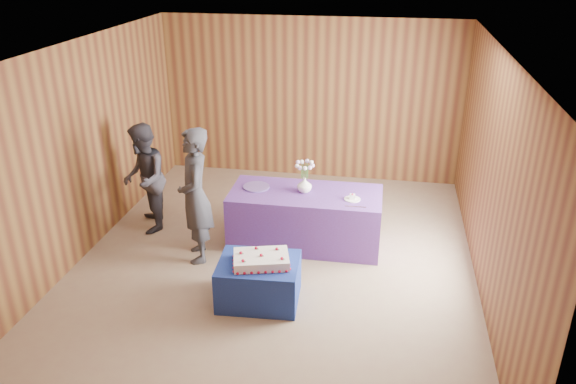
% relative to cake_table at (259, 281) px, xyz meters
% --- Properties ---
extents(ground, '(6.00, 6.00, 0.00)m').
position_rel_cake_table_xyz_m(ground, '(0.01, 0.87, -0.25)').
color(ground, gray).
rests_on(ground, ground).
extents(room_shell, '(5.04, 6.04, 2.72)m').
position_rel_cake_table_xyz_m(room_shell, '(0.01, 0.87, 1.55)').
color(room_shell, brown).
rests_on(room_shell, ground).
extents(cake_table, '(0.94, 0.75, 0.50)m').
position_rel_cake_table_xyz_m(cake_table, '(0.00, 0.00, 0.00)').
color(cake_table, navy).
rests_on(cake_table, ground).
extents(serving_table, '(2.01, 0.93, 0.75)m').
position_rel_cake_table_xyz_m(serving_table, '(0.31, 1.43, 0.12)').
color(serving_table, '#5B3798').
rests_on(serving_table, ground).
extents(sheet_cake, '(0.72, 0.58, 0.15)m').
position_rel_cake_table_xyz_m(sheet_cake, '(0.04, -0.02, 0.31)').
color(sheet_cake, white).
rests_on(sheet_cake, cake_table).
extents(vase, '(0.22, 0.22, 0.20)m').
position_rel_cake_table_xyz_m(vase, '(0.29, 1.45, 0.60)').
color(vase, white).
rests_on(vase, serving_table).
extents(flower_spray, '(0.25, 0.25, 0.20)m').
position_rel_cake_table_xyz_m(flower_spray, '(0.29, 1.45, 0.86)').
color(flower_spray, '#2C5D25').
rests_on(flower_spray, vase).
extents(platter, '(0.47, 0.47, 0.02)m').
position_rel_cake_table_xyz_m(platter, '(-0.37, 1.47, 0.51)').
color(platter, '#644C98').
rests_on(platter, serving_table).
extents(plate, '(0.23, 0.23, 0.01)m').
position_rel_cake_table_xyz_m(plate, '(0.93, 1.32, 0.51)').
color(plate, white).
rests_on(plate, serving_table).
extents(cake_slice, '(0.08, 0.07, 0.08)m').
position_rel_cake_table_xyz_m(cake_slice, '(0.93, 1.32, 0.54)').
color(cake_slice, white).
rests_on(cake_slice, plate).
extents(knife, '(0.26, 0.03, 0.00)m').
position_rel_cake_table_xyz_m(knife, '(0.99, 1.11, 0.50)').
color(knife, '#B2B3B7').
rests_on(knife, serving_table).
extents(guest_left, '(0.63, 0.75, 1.76)m').
position_rel_cake_table_xyz_m(guest_left, '(-0.99, 0.80, 0.63)').
color(guest_left, '#33343C').
rests_on(guest_left, ground).
extents(guest_right, '(0.83, 0.92, 1.55)m').
position_rel_cake_table_xyz_m(guest_right, '(-1.95, 1.44, 0.53)').
color(guest_right, '#34323D').
rests_on(guest_right, ground).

